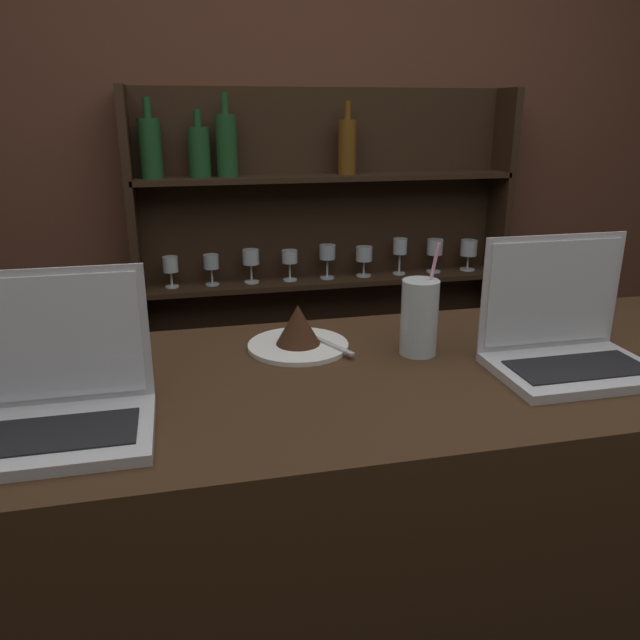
# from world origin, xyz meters

# --- Properties ---
(bar_counter) EXTENTS (1.90, 0.65, 1.08)m
(bar_counter) POSITION_xyz_m (0.00, 0.33, 0.54)
(bar_counter) COLOR #382314
(bar_counter) RESTS_ON ground_plane
(back_wall) EXTENTS (7.00, 0.06, 2.70)m
(back_wall) POSITION_xyz_m (0.00, 1.76, 1.35)
(back_wall) COLOR brown
(back_wall) RESTS_ON ground_plane
(back_shelf) EXTENTS (1.50, 0.18, 1.64)m
(back_shelf) POSITION_xyz_m (0.11, 1.68, 0.88)
(back_shelf) COLOR #332114
(back_shelf) RESTS_ON ground_plane
(laptop_near) EXTENTS (0.31, 0.21, 0.25)m
(laptop_near) POSITION_xyz_m (-0.66, 0.21, 1.14)
(laptop_near) COLOR silver
(laptop_near) RESTS_ON bar_counter
(laptop_far) EXTENTS (0.30, 0.21, 0.25)m
(laptop_far) POSITION_xyz_m (0.27, 0.26, 1.14)
(laptop_far) COLOR silver
(laptop_far) RESTS_ON bar_counter
(cake_plate) EXTENTS (0.21, 0.21, 0.09)m
(cake_plate) POSITION_xyz_m (-0.22, 0.48, 1.11)
(cake_plate) COLOR white
(cake_plate) RESTS_ON bar_counter
(water_glass) EXTENTS (0.08, 0.08, 0.23)m
(water_glass) POSITION_xyz_m (0.02, 0.39, 1.16)
(water_glass) COLOR silver
(water_glass) RESTS_ON bar_counter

